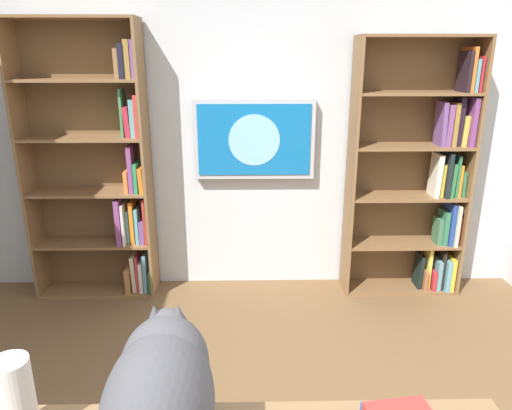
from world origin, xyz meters
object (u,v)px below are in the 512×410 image
(wall_mounted_tv, at_px, (254,139))
(bookshelf_left, at_px, (423,176))
(bookshelf_right, at_px, (102,171))
(paper_towel_roll, at_px, (15,399))
(cat, at_px, (161,395))

(wall_mounted_tv, bearing_deg, bookshelf_left, 176.32)
(bookshelf_right, xyz_separation_m, wall_mounted_tv, (-1.16, -0.08, 0.23))
(paper_towel_roll, bearing_deg, cat, 169.39)
(bookshelf_left, relative_size, cat, 3.10)
(wall_mounted_tv, distance_m, cat, 2.55)
(bookshelf_left, height_order, bookshelf_right, bookshelf_right)
(cat, bearing_deg, paper_towel_roll, -10.61)
(wall_mounted_tv, distance_m, paper_towel_roll, 2.57)
(wall_mounted_tv, relative_size, paper_towel_roll, 3.65)
(wall_mounted_tv, xyz_separation_m, cat, (0.29, 2.53, -0.25))
(bookshelf_left, height_order, cat, bookshelf_left)
(bookshelf_left, distance_m, paper_towel_roll, 3.11)
(cat, xyz_separation_m, paper_towel_roll, (0.44, -0.08, -0.07))
(bookshelf_right, height_order, paper_towel_roll, bookshelf_right)
(bookshelf_left, bearing_deg, paper_towel_roll, 49.28)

